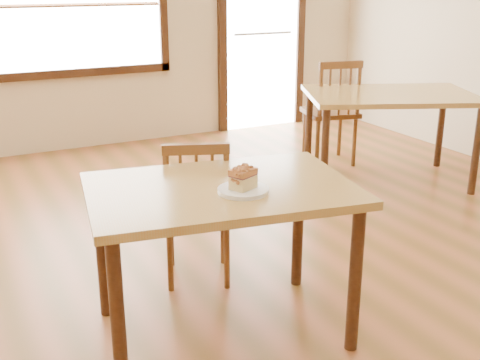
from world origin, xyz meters
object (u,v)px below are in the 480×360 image
Objects in this scene: cafe_chair_main at (197,209)px; cafe_chair_second at (332,111)px; cafe_table_second at (390,103)px; plate at (243,190)px; cake_slice at (243,177)px; cafe_table_main at (221,206)px.

cafe_chair_second is at bearing -120.77° from cafe_chair_main.
cafe_table_second is at bearing -135.16° from cafe_chair_main.
cafe_chair_main reaches higher than cafe_table_second.
cafe_chair_second is at bearing 46.74° from plate.
cake_slice is (-2.05, -2.18, 0.33)m from cafe_chair_second.
plate is at bearing 107.06° from cafe_chair_main.
cafe_chair_main is at bearing 51.74° from cafe_chair_second.
plate is (-2.17, -1.55, 0.09)m from cafe_table_second.
cafe_chair_second is at bearing 125.03° from cafe_table_second.
cafe_chair_main is 2.51m from cafe_chair_second.
cafe_table_main is 2.64m from cafe_table_second.
cafe_table_main is 0.83× the size of cafe_table_second.
cafe_table_second is at bearing 11.57° from cake_slice.
cafe_table_second is (2.12, 0.90, 0.23)m from cafe_chair_main.
cafe_table_main is 0.59m from cafe_chair_main.
cake_slice is (-0.06, -0.65, 0.39)m from cafe_chair_main.
plate is (0.05, -0.12, 0.11)m from cafe_table_main.
plate reaches higher than cafe_table_second.
cafe_table_second is 2.67m from plate.
cafe_chair_second is 3.01m from cake_slice.
cafe_chair_main is at bearing 88.48° from cafe_table_main.
cafe_table_main is at bearing 113.26° from plate.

